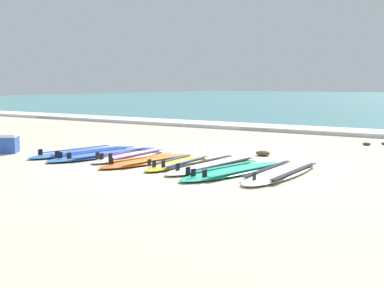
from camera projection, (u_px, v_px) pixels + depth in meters
ground_plane at (174, 164)px, 8.57m from camera, size 80.00×80.00×0.00m
wave_foam_strip at (316, 130)px, 14.18m from camera, size 80.00×1.35×0.11m
surfboard_0 at (82, 152)px, 9.85m from camera, size 0.89×2.39×0.18m
surfboard_1 at (105, 154)px, 9.54m from camera, size 0.96×2.63×0.18m
surfboard_2 at (130, 156)px, 9.34m from camera, size 0.65×2.12×0.18m
surfboard_3 at (149, 161)px, 8.74m from camera, size 0.81×2.22×0.18m
surfboard_4 at (178, 163)px, 8.49m from camera, size 0.63×1.93×0.18m
surfboard_5 at (213, 165)px, 8.28m from camera, size 0.74×2.41×0.18m
surfboard_6 at (234, 171)px, 7.73m from camera, size 0.96×2.40×0.18m
surfboard_7 at (281, 172)px, 7.61m from camera, size 0.70×2.47×0.18m
cooler_box at (9, 143)px, 9.99m from camera, size 0.53×0.55×0.38m
seaweed_clump_near_shoreline at (263, 153)px, 9.57m from camera, size 0.28×0.23×0.10m
seaweed_clump_by_the_boards at (367, 144)px, 11.18m from camera, size 0.18×0.15×0.06m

